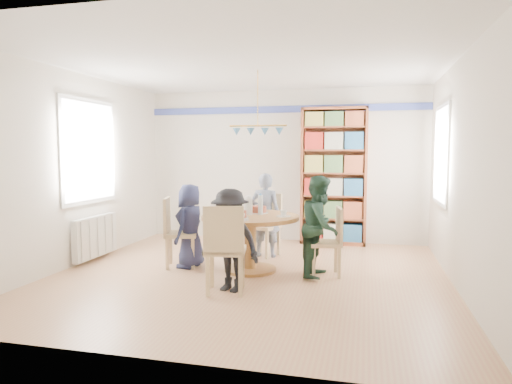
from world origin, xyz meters
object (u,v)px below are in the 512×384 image
(bookshelf, at_px, (334,177))
(chair_right, at_px, (331,238))
(chair_near, at_px, (225,245))
(person_left, at_px, (190,226))
(dining_table, at_px, (250,230))
(radiator, at_px, (96,236))
(person_far, at_px, (265,215))
(person_right, at_px, (320,226))
(chair_left, at_px, (175,229))
(person_near, at_px, (230,240))
(chair_far, at_px, (266,221))

(bookshelf, bearing_deg, chair_right, -86.72)
(chair_near, height_order, person_left, person_left)
(chair_right, bearing_deg, dining_table, -179.03)
(radiator, height_order, person_far, person_far)
(dining_table, relative_size, person_right, 1.00)
(dining_table, relative_size, chair_right, 1.47)
(dining_table, bearing_deg, chair_right, 0.97)
(chair_left, bearing_deg, radiator, 175.54)
(chair_left, bearing_deg, bookshelf, 46.84)
(person_near, distance_m, bookshelf, 3.22)
(chair_near, height_order, bookshelf, bookshelf)
(chair_far, bearing_deg, person_left, -130.72)
(person_right, bearing_deg, chair_far, 49.42)
(radiator, distance_m, person_near, 2.58)
(chair_near, xyz_separation_m, bookshelf, (0.97, 3.16, 0.60))
(chair_right, height_order, chair_far, chair_far)
(chair_left, distance_m, person_near, 1.38)
(dining_table, bearing_deg, person_far, 89.20)
(chair_far, relative_size, person_left, 0.82)
(chair_left, height_order, chair_near, chair_near)
(chair_far, xyz_separation_m, person_right, (0.93, -1.03, 0.12))
(dining_table, bearing_deg, bookshelf, 65.79)
(dining_table, height_order, chair_far, chair_far)
(radiator, bearing_deg, person_right, -1.84)
(person_near, bearing_deg, person_right, 60.97)
(person_far, height_order, bookshelf, bookshelf)
(radiator, relative_size, person_far, 0.78)
(bookshelf, bearing_deg, chair_left, -133.16)
(person_left, relative_size, bookshelf, 0.49)
(radiator, relative_size, person_right, 0.77)
(person_right, relative_size, person_near, 1.10)
(person_left, xyz_separation_m, person_right, (1.79, -0.04, 0.07))
(person_near, bearing_deg, radiator, 175.49)
(person_left, xyz_separation_m, person_far, (0.87, 0.88, 0.06))
(chair_left, bearing_deg, person_left, 8.93)
(chair_left, bearing_deg, person_near, -39.69)
(chair_far, bearing_deg, chair_near, -90.73)
(chair_far, distance_m, person_far, 0.17)
(chair_far, xyz_separation_m, chair_near, (-0.03, -2.04, 0.03))
(chair_left, distance_m, person_far, 1.41)
(chair_right, bearing_deg, person_right, -156.71)
(chair_right, relative_size, chair_far, 0.93)
(chair_right, distance_m, person_far, 1.37)
(chair_left, bearing_deg, person_far, 40.20)
(bookshelf, bearing_deg, person_near, -107.47)
(person_left, bearing_deg, person_right, 96.26)
(radiator, bearing_deg, chair_left, -4.46)
(person_right, height_order, person_near, person_right)
(chair_near, height_order, person_near, person_near)
(chair_right, distance_m, person_left, 1.93)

